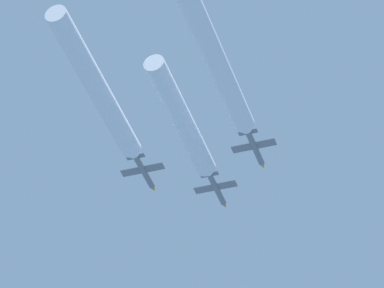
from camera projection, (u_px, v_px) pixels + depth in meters
jet_lead at (217, 189)px, 277.62m from camera, size 8.99×13.10×3.15m
jet_left_wingman at (144, 172)px, 271.53m from camera, size 8.99×13.10×3.15m
jet_right_wingman at (255, 148)px, 265.83m from camera, size 8.99×13.10×3.15m
smoke_trail_lead at (182, 120)px, 260.46m from camera, size 4.08×34.52×4.08m
smoke_trail_left_wingman at (97, 88)px, 251.71m from camera, size 4.08×41.70×4.08m
smoke_trail_right_wingman at (214, 57)px, 245.26m from camera, size 4.08×43.76×4.08m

